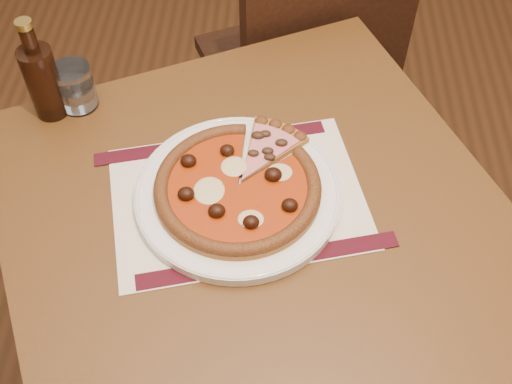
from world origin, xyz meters
TOP-DOWN VIEW (x-y plane):
  - table at (0.12, -0.87)m, footprint 1.06×1.06m
  - chair_far at (0.22, -0.21)m, footprint 0.55×0.55m
  - placemat at (0.09, -0.84)m, footprint 0.47×0.38m
  - plate at (0.09, -0.84)m, footprint 0.34×0.34m
  - pizza at (0.09, -0.84)m, footprint 0.27×0.27m
  - ham_slice at (0.15, -0.75)m, footprint 0.11×0.15m
  - water_glass at (-0.22, -0.63)m, footprint 0.08×0.08m
  - bottle at (-0.27, -0.65)m, footprint 0.06×0.06m

SIDE VIEW (x-z plane):
  - chair_far at x=0.22m, z-range 0.06..0.95m
  - table at x=0.12m, z-range 0.27..1.02m
  - placemat at x=0.09m, z-range 0.75..0.75m
  - plate at x=0.09m, z-range 0.75..0.77m
  - ham_slice at x=0.15m, z-range 0.77..0.79m
  - pizza at x=0.09m, z-range 0.76..0.80m
  - water_glass at x=-0.22m, z-range 0.75..0.84m
  - bottle at x=-0.27m, z-range 0.73..0.93m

